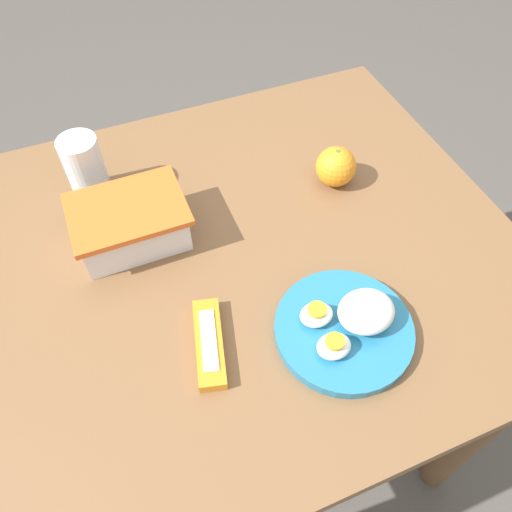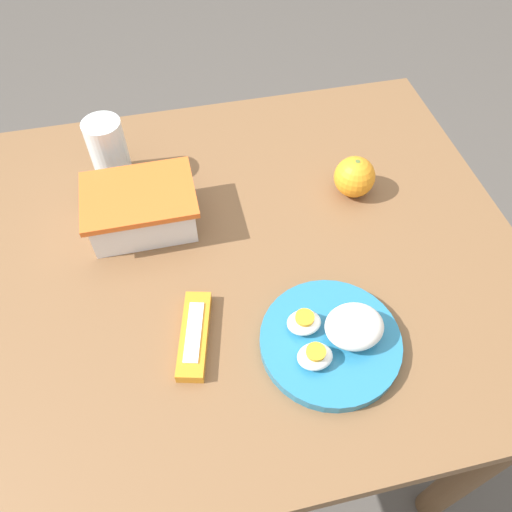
# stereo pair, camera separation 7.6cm
# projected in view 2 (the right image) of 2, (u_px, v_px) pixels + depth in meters

# --- Properties ---
(ground_plane) EXTENTS (10.00, 10.00, 0.00)m
(ground_plane) POSITION_uv_depth(u_px,v_px,m) (246.00, 413.00, 1.41)
(ground_plane) COLOR #4C4742
(table) EXTENTS (0.91, 0.78, 0.75)m
(table) POSITION_uv_depth(u_px,v_px,m) (241.00, 294.00, 0.92)
(table) COLOR brown
(table) RESTS_ON ground_plane
(food_container) EXTENTS (0.18, 0.13, 0.07)m
(food_container) POSITION_uv_depth(u_px,v_px,m) (142.00, 211.00, 0.82)
(food_container) COLOR white
(food_container) RESTS_ON table
(orange_fruit) EXTENTS (0.07, 0.07, 0.07)m
(orange_fruit) POSITION_uv_depth(u_px,v_px,m) (354.00, 177.00, 0.86)
(orange_fruit) COLOR orange
(orange_fruit) RESTS_ON table
(rice_plate) EXTENTS (0.20, 0.20, 0.06)m
(rice_plate) POSITION_uv_depth(u_px,v_px,m) (334.00, 338.00, 0.69)
(rice_plate) COLOR teal
(rice_plate) RESTS_ON table
(candy_bar) EXTENTS (0.07, 0.14, 0.02)m
(candy_bar) POSITION_uv_depth(u_px,v_px,m) (194.00, 335.00, 0.70)
(candy_bar) COLOR orange
(candy_bar) RESTS_ON table
(drinking_glass) EXTENTS (0.07, 0.07, 0.12)m
(drinking_glass) POSITION_uv_depth(u_px,v_px,m) (109.00, 150.00, 0.87)
(drinking_glass) COLOR silver
(drinking_glass) RESTS_ON table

